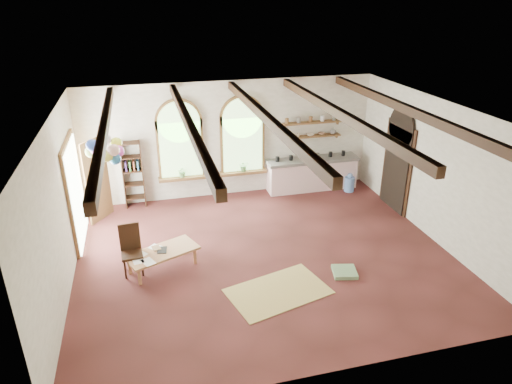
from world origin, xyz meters
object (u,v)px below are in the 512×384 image
object	(u,v)px
side_chair	(133,259)
balloon_cluster	(105,151)
coffee_table	(162,253)
kitchen_counter	(312,174)

from	to	relation	value
side_chair	balloon_cluster	distance (m)	2.28
coffee_table	side_chair	world-z (taller)	side_chair
kitchen_counter	balloon_cluster	xyz separation A→B (m)	(-5.43, -2.16, 1.86)
side_chair	balloon_cluster	size ratio (longest dim) A/B	0.91
kitchen_counter	coffee_table	size ratio (longest dim) A/B	1.67
coffee_table	balloon_cluster	xyz separation A→B (m)	(-0.93, 1.01, 1.97)
kitchen_counter	balloon_cluster	world-z (taller)	balloon_cluster
coffee_table	balloon_cluster	bearing A→B (deg)	132.55
coffee_table	balloon_cluster	size ratio (longest dim) A/B	1.40
kitchen_counter	balloon_cluster	bearing A→B (deg)	-158.25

